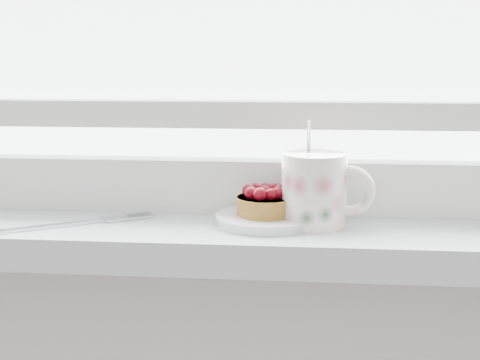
# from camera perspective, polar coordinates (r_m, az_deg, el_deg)

# --- Properties ---
(saucer) EXTENTS (0.12, 0.12, 0.01)m
(saucer) POSITION_cam_1_polar(r_m,az_deg,el_deg) (0.83, 2.14, -3.37)
(saucer) COLOR white
(saucer) RESTS_ON windowsill
(raspberry_tart) EXTENTS (0.07, 0.07, 0.04)m
(raspberry_tart) POSITION_cam_1_polar(r_m,az_deg,el_deg) (0.83, 2.15, -1.83)
(raspberry_tart) COLOR brown
(raspberry_tart) RESTS_ON saucer
(floral_mug) EXTENTS (0.12, 0.09, 0.13)m
(floral_mug) POSITION_cam_1_polar(r_m,az_deg,el_deg) (0.82, 6.56, -0.72)
(floral_mug) COLOR white
(floral_mug) RESTS_ON windowsill
(fork) EXTENTS (0.18, 0.13, 0.00)m
(fork) POSITION_cam_1_polar(r_m,az_deg,el_deg) (0.85, -14.09, -3.62)
(fork) COLOR silver
(fork) RESTS_ON windowsill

